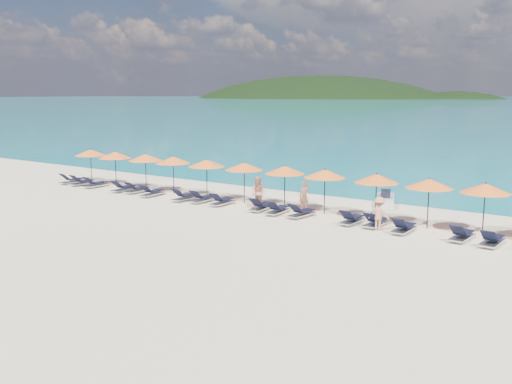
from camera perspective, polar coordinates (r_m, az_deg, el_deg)
The scene contains 35 objects.
ground at distance 25.39m, azimuth -3.92°, elevation -3.62°, with size 1400.00×1400.00×0.00m, color beige.
headland_main at distance 643.56m, azimuth 5.82°, elevation 5.92°, with size 374.00×242.00×126.50m.
headland_small at distance 603.73m, azimuth 19.33°, elevation 5.44°, with size 162.00×126.00×85.50m.
jetski at distance 30.84m, azimuth 12.82°, elevation -0.79°, with size 1.65×2.46×0.82m.
beachgoer_a at distance 28.81m, azimuth 4.84°, elevation -0.41°, with size 0.57×0.38×1.58m, color tan.
beachgoer_b at distance 29.24m, azimuth 0.22°, elevation -0.09°, with size 0.83×0.48×1.71m, color tan.
beachgoer_c at distance 25.32m, azimuth 12.18°, elevation -2.14°, with size 0.96×0.45×1.49m, color tan.
umbrella_0 at distance 39.44m, azimuth -16.23°, elevation 3.81°, with size 2.10×2.10×2.28m.
umbrella_1 at distance 37.44m, azimuth -13.92°, elevation 3.61°, with size 2.10×2.10×2.28m.
umbrella_2 at distance 35.61m, azimuth -11.01°, elevation 3.41°, with size 2.10×2.10×2.28m.
umbrella_3 at distance 33.98m, azimuth -8.28°, elevation 3.19°, with size 2.10×2.10×2.28m.
umbrella_4 at distance 32.17m, azimuth -4.96°, elevation 2.88°, with size 2.10×2.10×2.28m.
umbrella_5 at distance 30.68m, azimuth -1.19°, elevation 2.58°, with size 2.10×2.10×2.28m.
umbrella_6 at distance 29.30m, azimuth 2.90°, elevation 2.22°, with size 2.10×2.10×2.28m.
umbrella_7 at distance 28.11m, azimuth 6.91°, elevation 1.83°, with size 2.10×2.10×2.28m.
umbrella_8 at distance 26.93m, azimuth 11.97°, elevation 1.34°, with size 2.10×2.10×2.28m.
umbrella_9 at distance 25.99m, azimuth 16.94°, elevation 0.82°, with size 2.10×2.10×2.28m.
umbrella_10 at distance 25.45m, azimuth 21.96°, elevation 0.34°, with size 2.10×2.10×2.28m.
lounger_0 at distance 39.45m, azimuth -17.94°, elevation 1.12°, with size 0.69×1.72×0.66m.
lounger_1 at distance 38.55m, azimuth -16.99°, elevation 0.97°, with size 0.64×1.71×0.66m.
lounger_2 at distance 37.46m, azimuth -15.75°, elevation 0.78°, with size 0.63×1.70×0.66m.
lounger_3 at distance 35.47m, azimuth -13.14°, elevation 0.40°, with size 0.73×1.74×0.66m.
lounger_4 at distance 34.81m, azimuth -11.81°, elevation 0.28°, with size 0.62×1.70×0.66m.
lounger_5 at distance 33.52m, azimuth -10.34°, elevation -0.04°, with size 0.73×1.74×0.66m.
lounger_6 at distance 31.86m, azimuth -7.15°, elevation -0.47°, with size 0.64×1.71×0.66m.
lounger_7 at distance 31.27m, azimuth -5.37°, elevation -0.63°, with size 0.64×1.71×0.66m.
lounger_8 at distance 30.40m, azimuth -3.44°, elevation -0.91°, with size 0.70×1.73×0.66m.
lounger_9 at distance 28.95m, azimuth 0.50°, elevation -1.44°, with size 0.77×1.75×0.66m.
lounger_10 at distance 28.16m, azimuth 2.15°, elevation -1.77°, with size 0.78×1.75×0.66m.
lounger_11 at distance 27.52m, azimuth 4.55°, elevation -2.06°, with size 0.79×1.75×0.66m.
lounger_12 at distance 26.38m, azimuth 9.54°, elevation -2.69°, with size 0.62×1.70×0.66m.
lounger_13 at distance 26.05m, azimuth 11.88°, elevation -2.93°, with size 0.64×1.71×0.66m.
lounger_14 at distance 25.23m, azimuth 14.54°, elevation -3.46°, with size 0.63×1.70×0.66m.
lounger_15 at distance 24.63m, azimuth 19.89°, elevation -4.06°, with size 0.70×1.73×0.66m.
lounger_16 at distance 24.23m, azimuth 22.54°, elevation -4.45°, with size 0.68×1.72×0.66m.
Camera 1 is at (15.63, -19.12, 5.92)m, focal length 40.00 mm.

